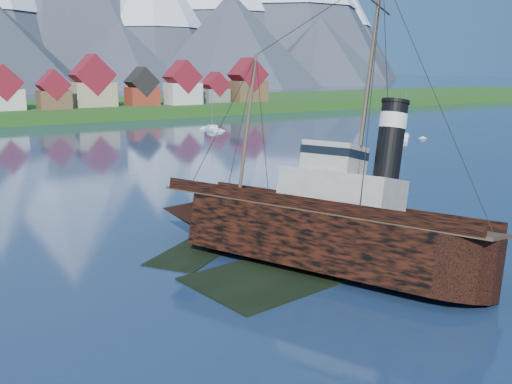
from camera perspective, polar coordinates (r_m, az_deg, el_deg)
ground at (r=51.10m, az=5.54°, el=-6.47°), size 1400.00×1400.00×0.00m
shoal at (r=53.86m, az=5.65°, el=-5.85°), size 31.71×21.24×1.14m
shore_bank at (r=211.03m, az=-23.82°, el=7.01°), size 600.00×80.00×3.20m
seawall at (r=173.63m, az=-21.97°, el=6.18°), size 600.00×2.50×2.00m
tugboat_wreck at (r=49.24m, az=4.83°, el=-3.24°), size 7.60×32.73×25.94m
sailboat_d at (r=135.64m, az=14.58°, el=5.25°), size 7.65×6.99×11.34m
sailboat_e at (r=150.12m, az=-4.41°, el=6.28°), size 3.71×9.51×10.75m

